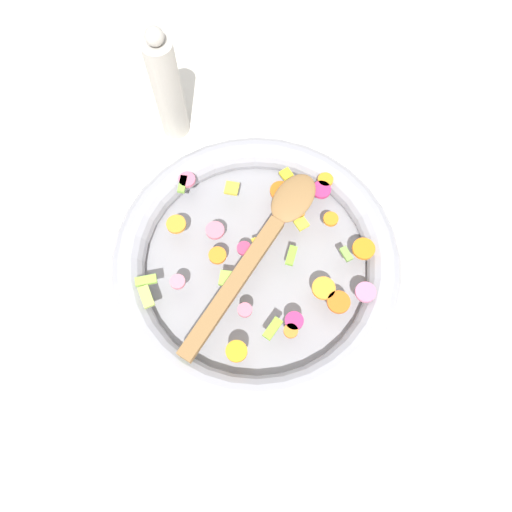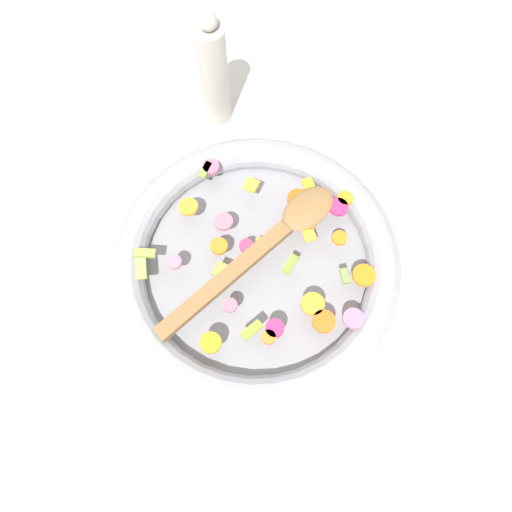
{
  "view_description": "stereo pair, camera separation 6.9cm",
  "coord_description": "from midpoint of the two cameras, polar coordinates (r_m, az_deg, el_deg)",
  "views": [
    {
      "loc": [
        -0.05,
        0.26,
        0.72
      ],
      "look_at": [
        0.0,
        0.0,
        0.05
      ],
      "focal_mm": 35.0,
      "sensor_mm": 36.0,
      "label": 1
    },
    {
      "loc": [
        -0.12,
        0.24,
        0.72
      ],
      "look_at": [
        0.0,
        0.0,
        0.05
      ],
      "focal_mm": 35.0,
      "sensor_mm": 36.0,
      "label": 2
    }
  ],
  "objects": [
    {
      "name": "skillet",
      "position": [
        0.75,
        -2.64,
        -1.11
      ],
      "size": [
        0.43,
        0.43,
        0.05
      ],
      "color": "gray",
      "rests_on": "ground_plane"
    },
    {
      "name": "wooden_spoon",
      "position": [
        0.72,
        -1.85,
        1.37
      ],
      "size": [
        0.16,
        0.32,
        0.01
      ],
      "color": "olive",
      "rests_on": "chopped_vegetables"
    },
    {
      "name": "ground_plane",
      "position": [
        0.77,
        -2.57,
        -1.69
      ],
      "size": [
        4.0,
        4.0,
        0.0
      ],
      "primitive_type": "plane",
      "color": "silver"
    },
    {
      "name": "chopped_vegetables",
      "position": [
        0.72,
        -1.04,
        0.05
      ],
      "size": [
        0.34,
        0.32,
        0.01
      ],
      "color": "orange",
      "rests_on": "skillet"
    },
    {
      "name": "pepper_mill",
      "position": [
        0.83,
        -12.62,
        17.92
      ],
      "size": [
        0.05,
        0.05,
        0.22
      ],
      "color": "#B2ADA3",
      "rests_on": "ground_plane"
    }
  ]
}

